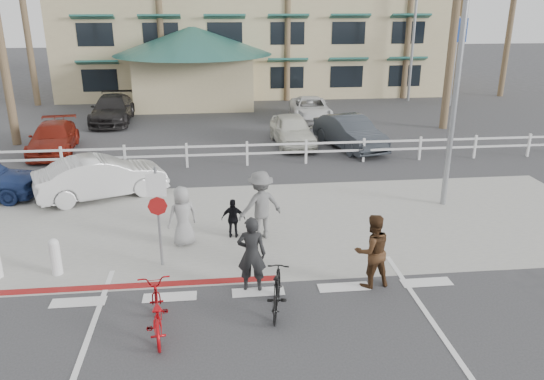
{
  "coord_description": "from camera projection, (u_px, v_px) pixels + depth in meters",
  "views": [
    {
      "loc": [
        -0.85,
        -10.0,
        6.32
      ],
      "look_at": [
        0.62,
        3.33,
        1.5
      ],
      "focal_mm": 35.0,
      "sensor_mm": 36.0,
      "label": 1
    }
  ],
  "objects": [
    {
      "name": "lot_car_1",
      "position": [
        53.0,
        138.0,
        23.08
      ],
      "size": [
        2.23,
        4.56,
        1.28
      ],
      "primitive_type": "imported",
      "rotation": [
        0.0,
        0.0,
        0.1
      ],
      "color": "maroon",
      "rests_on": "ground"
    },
    {
      "name": "curb_red",
      "position": [
        128.0,
        286.0,
        12.38
      ],
      "size": [
        7.0,
        0.25,
        0.02
      ],
      "primitive_type": "cube",
      "color": "maroon",
      "rests_on": "ground"
    },
    {
      "name": "bollard_0",
      "position": [
        55.0,
        257.0,
        12.79
      ],
      "size": [
        0.26,
        0.26,
        0.95
      ],
      "primitive_type": null,
      "color": "silver",
      "rests_on": "ground"
    },
    {
      "name": "rider_black",
      "position": [
        372.0,
        251.0,
        12.16
      ],
      "size": [
        0.97,
        0.81,
        1.78
      ],
      "primitive_type": "imported",
      "rotation": [
        0.0,
        0.0,
        3.32
      ],
      "color": "#3E2614",
      "rests_on": "ground"
    },
    {
      "name": "sidewalk_plaza",
      "position": [
        247.0,
        225.0,
        15.78
      ],
      "size": [
        22.0,
        7.0,
        0.01
      ],
      "primitive_type": "cube",
      "color": "gray",
      "rests_on": "ground"
    },
    {
      "name": "car_white_sedan",
      "position": [
        101.0,
        177.0,
        17.81
      ],
      "size": [
        4.51,
        2.99,
        1.41
      ],
      "primitive_type": "imported",
      "rotation": [
        0.0,
        0.0,
        1.96
      ],
      "color": "silver",
      "rests_on": "ground"
    },
    {
      "name": "lot_car_3",
      "position": [
        350.0,
        132.0,
        23.71
      ],
      "size": [
        2.69,
        4.66,
        1.45
      ],
      "primitive_type": "imported",
      "rotation": [
        0.0,
        0.0,
        0.28
      ],
      "color": "#2D3137",
      "rests_on": "ground"
    },
    {
      "name": "pedestrian_child",
      "position": [
        233.0,
        219.0,
        14.77
      ],
      "size": [
        0.69,
        0.35,
        1.14
      ],
      "primitive_type": "imported",
      "rotation": [
        0.0,
        0.0,
        3.03
      ],
      "color": "black",
      "rests_on": "ground"
    },
    {
      "name": "cross_street",
      "position": [
        240.0,
        182.0,
        19.52
      ],
      "size": [
        40.0,
        5.0,
        0.01
      ],
      "primitive_type": "cube",
      "color": "#333335",
      "rests_on": "ground"
    },
    {
      "name": "rider_red",
      "position": [
        252.0,
        254.0,
        11.96
      ],
      "size": [
        0.72,
        0.53,
        1.81
      ],
      "primitive_type": "imported",
      "rotation": [
        0.0,
        0.0,
        2.99
      ],
      "color": "black",
      "rests_on": "ground"
    },
    {
      "name": "bike_path",
      "position": [
        270.0,
        366.0,
        9.7
      ],
      "size": [
        12.0,
        16.0,
        0.01
      ],
      "primitive_type": "cube",
      "color": "#333335",
      "rests_on": "ground"
    },
    {
      "name": "lot_car_2",
      "position": [
        292.0,
        130.0,
        24.24
      ],
      "size": [
        1.9,
        4.2,
        1.4
      ],
      "primitive_type": "imported",
      "rotation": [
        0.0,
        0.0,
        0.06
      ],
      "color": "silver",
      "rests_on": "ground"
    },
    {
      "name": "pedestrian_b",
      "position": [
        183.0,
        216.0,
        14.26
      ],
      "size": [
        0.96,
        0.82,
        1.67
      ],
      "primitive_type": "imported",
      "rotation": [
        0.0,
        0.0,
        3.57
      ],
      "color": "gray",
      "rests_on": "ground"
    },
    {
      "name": "rail_fence",
      "position": [
        250.0,
        154.0,
        21.28
      ],
      "size": [
        29.4,
        0.16,
        1.0
      ],
      "primitive_type": null,
      "color": "silver",
      "rests_on": "ground"
    },
    {
      "name": "pedestrian_a",
      "position": [
        261.0,
        205.0,
        14.61
      ],
      "size": [
        1.43,
        1.11,
        1.96
      ],
      "primitive_type": "imported",
      "rotation": [
        0.0,
        0.0,
        3.48
      ],
      "color": "#5F5F5F",
      "rests_on": "ground"
    },
    {
      "name": "streetlight_0",
      "position": [
        459.0,
        64.0,
        15.87
      ],
      "size": [
        0.6,
        2.0,
        9.0
      ],
      "primitive_type": null,
      "color": "gray",
      "rests_on": "ground"
    },
    {
      "name": "lot_car_5",
      "position": [
        311.0,
        109.0,
        29.38
      ],
      "size": [
        2.31,
        4.56,
        1.24
      ],
      "primitive_type": "imported",
      "rotation": [
        0.0,
        0.0,
        -0.06
      ],
      "color": "silver",
      "rests_on": "ground"
    },
    {
      "name": "info_sign",
      "position": [
        454.0,
        60.0,
        32.65
      ],
      "size": [
        1.2,
        0.16,
        5.6
      ],
      "primitive_type": null,
      "color": "navy",
      "rests_on": "ground"
    },
    {
      "name": "ground",
      "position": [
        261.0,
        307.0,
        11.57
      ],
      "size": [
        140.0,
        140.0,
        0.0
      ],
      "primitive_type": "plane",
      "color": "#333335"
    },
    {
      "name": "bike_black",
      "position": [
        277.0,
        291.0,
        11.24
      ],
      "size": [
        0.77,
        1.69,
        0.98
      ],
      "primitive_type": "imported",
      "rotation": [
        0.0,
        0.0,
        2.95
      ],
      "color": "black",
      "rests_on": "ground"
    },
    {
      "name": "lot_car_4",
      "position": [
        112.0,
        109.0,
        28.74
      ],
      "size": [
        2.15,
        5.01,
        1.44
      ],
      "primitive_type": "imported",
      "rotation": [
        0.0,
        0.0,
        0.03
      ],
      "color": "black",
      "rests_on": "ground"
    },
    {
      "name": "streetlight_1",
      "position": [
        414.0,
        26.0,
        33.65
      ],
      "size": [
        0.6,
        2.0,
        9.5
      ],
      "primitive_type": null,
      "color": "gray",
      "rests_on": "ground"
    },
    {
      "name": "sign_post",
      "position": [
        158.0,
        212.0,
        12.9
      ],
      "size": [
        0.5,
        0.1,
        2.9
      ],
      "primitive_type": null,
      "color": "gray",
      "rests_on": "ground"
    },
    {
      "name": "bike_red",
      "position": [
        156.0,
        311.0,
        10.53
      ],
      "size": [
        0.88,
        1.93,
        0.98
      ],
      "primitive_type": "imported",
      "rotation": [
        0.0,
        0.0,
        3.27
      ],
      "color": "#9D070C",
      "rests_on": "ground"
    },
    {
      "name": "parking_lot",
      "position": [
        231.0,
        125.0,
        28.41
      ],
      "size": [
        50.0,
        16.0,
        0.01
      ],
      "primitive_type": "cube",
      "color": "#333335",
      "rests_on": "ground"
    },
    {
      "name": "building",
      "position": [
        250.0,
        10.0,
        38.87
      ],
      "size": [
        28.0,
        16.0,
        11.3
      ],
      "primitive_type": null,
      "color": "#C9B789",
      "rests_on": "ground"
    }
  ]
}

